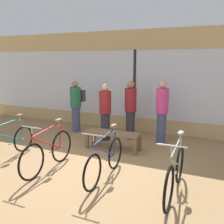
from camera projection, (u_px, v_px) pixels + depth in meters
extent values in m
plane|color=#99754C|center=(84.00, 168.00, 5.35)|extent=(24.00, 24.00, 0.00)
cube|color=tan|center=(134.00, 123.00, 8.25)|extent=(12.00, 0.08, 0.45)
cube|color=silver|center=(135.00, 84.00, 7.99)|extent=(12.00, 0.04, 2.15)
cube|color=tan|center=(136.00, 39.00, 7.71)|extent=(12.00, 0.08, 0.60)
cube|color=black|center=(134.00, 84.00, 7.96)|extent=(0.08, 0.02, 2.15)
torus|color=black|center=(23.00, 139.00, 6.29)|extent=(0.04, 0.65, 0.65)
cylinder|color=#1E7A7F|center=(5.00, 136.00, 5.72)|extent=(0.03, 1.01, 0.51)
cylinder|color=#1E7A7F|center=(22.00, 130.00, 6.20)|extent=(0.03, 0.11, 0.49)
cylinder|color=#1E7A7F|center=(5.00, 124.00, 5.69)|extent=(0.03, 0.93, 0.10)
cylinder|color=#1E7A7F|center=(16.00, 142.00, 6.07)|extent=(0.03, 0.49, 0.03)
cylinder|color=#B2B2B7|center=(19.00, 118.00, 6.10)|extent=(0.02, 0.02, 0.14)
ellipsoid|color=brown|center=(19.00, 115.00, 6.09)|extent=(0.11, 0.22, 0.06)
torus|color=black|center=(62.00, 146.00, 5.65)|extent=(0.04, 0.72, 0.72)
torus|color=black|center=(32.00, 162.00, 4.77)|extent=(0.04, 0.72, 0.72)
cylinder|color=red|center=(46.00, 143.00, 5.12)|extent=(0.03, 0.92, 0.51)
cylinder|color=red|center=(60.00, 137.00, 5.56)|extent=(0.03, 0.11, 0.49)
cylinder|color=red|center=(46.00, 130.00, 5.09)|extent=(0.03, 0.85, 0.10)
cylinder|color=red|center=(56.00, 149.00, 5.45)|extent=(0.03, 0.44, 0.03)
cylinder|color=#B2B2B7|center=(59.00, 123.00, 5.46)|extent=(0.02, 0.02, 0.14)
ellipsoid|color=brown|center=(58.00, 120.00, 5.45)|extent=(0.11, 0.22, 0.06)
cylinder|color=#B2B2B7|center=(32.00, 131.00, 4.70)|extent=(0.02, 0.02, 0.12)
cylinder|color=#ADADB2|center=(32.00, 127.00, 4.68)|extent=(0.46, 0.02, 0.02)
torus|color=black|center=(115.00, 153.00, 5.28)|extent=(0.04, 0.67, 0.67)
torus|color=black|center=(92.00, 173.00, 4.37)|extent=(0.04, 0.67, 0.67)
cylinder|color=navy|center=(104.00, 151.00, 4.74)|extent=(0.03, 0.95, 0.51)
cylinder|color=navy|center=(114.00, 143.00, 5.20)|extent=(0.03, 0.11, 0.49)
cylinder|color=navy|center=(104.00, 137.00, 4.71)|extent=(0.03, 0.88, 0.10)
cylinder|color=navy|center=(111.00, 157.00, 5.08)|extent=(0.03, 0.46, 0.03)
cylinder|color=#B2B2B7|center=(114.00, 129.00, 5.10)|extent=(0.02, 0.02, 0.14)
ellipsoid|color=brown|center=(114.00, 125.00, 5.08)|extent=(0.11, 0.22, 0.06)
cylinder|color=#B2B2B7|center=(94.00, 138.00, 4.30)|extent=(0.02, 0.02, 0.12)
cylinder|color=#ADADB2|center=(93.00, 135.00, 4.29)|extent=(0.46, 0.02, 0.02)
torus|color=black|center=(180.00, 164.00, 4.68)|extent=(0.04, 0.72, 0.72)
torus|color=black|center=(169.00, 189.00, 3.76)|extent=(0.04, 0.72, 0.72)
cylinder|color=gray|center=(175.00, 163.00, 4.13)|extent=(0.03, 0.97, 0.51)
cylinder|color=gray|center=(180.00, 152.00, 4.60)|extent=(0.03, 0.11, 0.49)
cylinder|color=gray|center=(176.00, 146.00, 4.11)|extent=(0.03, 0.89, 0.10)
cylinder|color=gray|center=(178.00, 169.00, 4.47)|extent=(0.03, 0.47, 0.03)
cylinder|color=#B2B2B7|center=(181.00, 137.00, 4.50)|extent=(0.02, 0.02, 0.14)
ellipsoid|color=#B2A893|center=(181.00, 133.00, 4.48)|extent=(0.11, 0.22, 0.06)
cylinder|color=#B2B2B7|center=(171.00, 150.00, 3.69)|extent=(0.02, 0.02, 0.12)
cylinder|color=#ADADB2|center=(172.00, 146.00, 3.67)|extent=(0.46, 0.02, 0.02)
cube|color=brown|center=(113.00, 133.00, 6.38)|extent=(1.40, 0.44, 0.05)
cube|color=brown|center=(87.00, 141.00, 6.53)|extent=(0.08, 0.08, 0.42)
cube|color=brown|center=(135.00, 147.00, 6.00)|extent=(0.08, 0.08, 0.42)
cube|color=brown|center=(94.00, 137.00, 6.85)|extent=(0.08, 0.08, 0.42)
cube|color=brown|center=(140.00, 143.00, 6.33)|extent=(0.08, 0.08, 0.42)
cylinder|color=#424C6B|center=(76.00, 119.00, 8.03)|extent=(0.34, 0.34, 0.80)
cylinder|color=#286647|center=(75.00, 97.00, 7.89)|extent=(0.45, 0.45, 0.64)
sphere|color=#9E7051|center=(75.00, 84.00, 7.80)|extent=(0.21, 0.21, 0.21)
cube|color=#38383D|center=(82.00, 96.00, 8.04)|extent=(0.28, 0.23, 0.36)
cylinder|color=#424C6B|center=(161.00, 128.00, 6.91)|extent=(0.32, 0.32, 0.86)
cylinder|color=#D13D84|center=(162.00, 101.00, 6.75)|extent=(0.42, 0.42, 0.68)
sphere|color=tan|center=(163.00, 84.00, 6.66)|extent=(0.22, 0.22, 0.22)
cylinder|color=#2D2D38|center=(130.00, 125.00, 7.31)|extent=(0.28, 0.28, 0.83)
cylinder|color=maroon|center=(131.00, 100.00, 7.16)|extent=(0.37, 0.37, 0.66)
sphere|color=#9E7051|center=(131.00, 84.00, 7.07)|extent=(0.21, 0.21, 0.21)
cylinder|color=#2D2D38|center=(105.00, 127.00, 7.18)|extent=(0.29, 0.29, 0.79)
cylinder|color=maroon|center=(105.00, 102.00, 7.04)|extent=(0.39, 0.39, 0.63)
sphere|color=tan|center=(105.00, 87.00, 6.95)|extent=(0.21, 0.21, 0.21)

